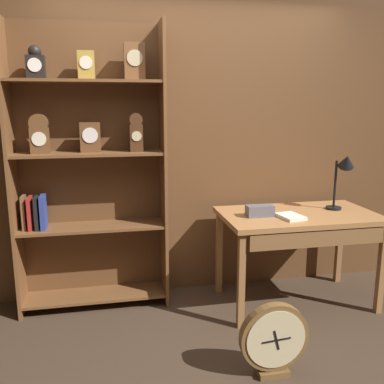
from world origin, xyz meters
name	(u,v)px	position (x,y,z in m)	size (l,w,h in m)	color
ground_plane	(243,374)	(0.00, 0.00, 0.00)	(10.00, 10.00, 0.00)	#3D2D21
back_wood_panel	(198,146)	(0.00, 1.35, 1.30)	(4.80, 0.05, 2.60)	brown
bookshelf	(88,167)	(-0.93, 1.17, 1.17)	(1.19, 0.32, 2.28)	brown
workbench	(299,224)	(0.74, 0.83, 0.69)	(1.27, 0.73, 0.78)	#9E6B3D
desk_lamp	(344,170)	(1.14, 0.89, 1.12)	(0.21, 0.21, 0.49)	black
toolbox_small	(260,211)	(0.39, 0.83, 0.83)	(0.22, 0.10, 0.09)	#595960
open_repair_manual	(291,217)	(0.61, 0.73, 0.79)	(0.16, 0.22, 0.03)	silver
round_clock_large	(274,339)	(0.18, -0.05, 0.24)	(0.44, 0.11, 0.48)	brown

